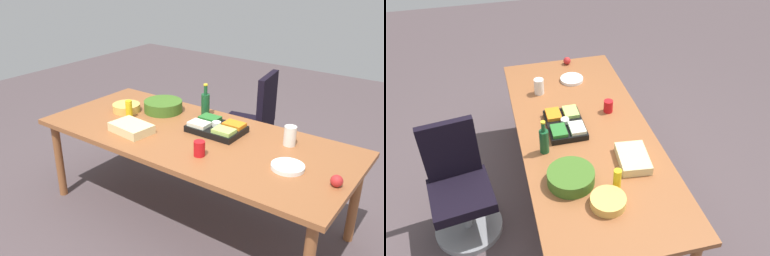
# 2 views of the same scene
# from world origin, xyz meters

# --- Properties ---
(ground_plane) EXTENTS (10.00, 10.00, 0.00)m
(ground_plane) POSITION_xyz_m (0.00, 0.00, 0.00)
(ground_plane) COLOR #504346
(conference_table) EXTENTS (2.49, 1.08, 0.75)m
(conference_table) POSITION_xyz_m (0.00, 0.00, 0.68)
(conference_table) COLOR #95562F
(conference_table) RESTS_ON ground
(office_chair) EXTENTS (0.56, 0.56, 0.99)m
(office_chair) POSITION_xyz_m (0.08, -1.06, 0.38)
(office_chair) COLOR gray
(office_chair) RESTS_ON ground
(salad_bowl) EXTENTS (0.37, 0.37, 0.10)m
(salad_bowl) POSITION_xyz_m (0.52, -0.24, 0.79)
(salad_bowl) COLOR #3E6921
(salad_bowl) RESTS_ON conference_table
(sheet_cake) EXTENTS (0.34, 0.25, 0.07)m
(sheet_cake) POSITION_xyz_m (0.42, 0.25, 0.78)
(sheet_cake) COLOR beige
(sheet_cake) RESTS_ON conference_table
(paper_plate_stack) EXTENTS (0.27, 0.27, 0.03)m
(paper_plate_stack) POSITION_xyz_m (-0.82, 0.08, 0.76)
(paper_plate_stack) COLOR white
(paper_plate_stack) RESTS_ON conference_table
(red_solo_cup) EXTENTS (0.08, 0.08, 0.11)m
(red_solo_cup) POSITION_xyz_m (-0.24, 0.27, 0.80)
(red_solo_cup) COLOR red
(red_solo_cup) RESTS_ON conference_table
(wine_bottle) EXTENTS (0.08, 0.08, 0.29)m
(wine_bottle) POSITION_xyz_m (0.15, -0.37, 0.86)
(wine_bottle) COLOR #174D28
(wine_bottle) RESTS_ON conference_table
(mustard_bottle) EXTENTS (0.06, 0.06, 0.16)m
(mustard_bottle) POSITION_xyz_m (0.64, 0.06, 0.83)
(mustard_bottle) COLOR yellow
(mustard_bottle) RESTS_ON conference_table
(veggie_tray) EXTENTS (0.42, 0.30, 0.09)m
(veggie_tray) POSITION_xyz_m (-0.11, -0.15, 0.78)
(veggie_tray) COLOR black
(veggie_tray) RESTS_ON conference_table
(apple_red) EXTENTS (0.09, 0.09, 0.08)m
(apple_red) POSITION_xyz_m (-1.15, 0.10, 0.78)
(apple_red) COLOR red
(apple_red) RESTS_ON conference_table
(chip_bowl) EXTENTS (0.25, 0.25, 0.07)m
(chip_bowl) POSITION_xyz_m (0.78, -0.05, 0.78)
(chip_bowl) COLOR #E5B553
(chip_bowl) RESTS_ON conference_table
(mayo_jar) EXTENTS (0.10, 0.10, 0.15)m
(mayo_jar) POSITION_xyz_m (-0.67, -0.27, 0.82)
(mayo_jar) COLOR white
(mayo_jar) RESTS_ON conference_table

